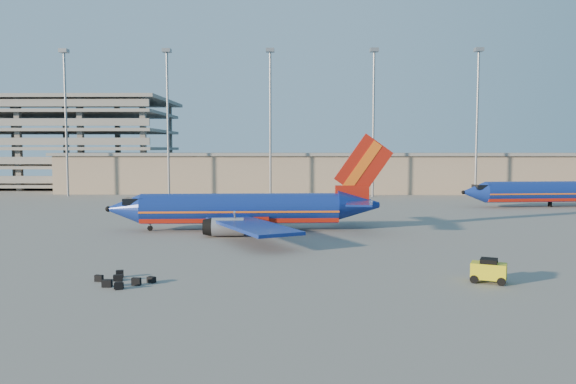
% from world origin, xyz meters
% --- Properties ---
extents(ground, '(220.00, 220.00, 0.00)m').
position_xyz_m(ground, '(0.00, 0.00, 0.00)').
color(ground, slate).
rests_on(ground, ground).
extents(terminal_building, '(122.00, 16.00, 8.50)m').
position_xyz_m(terminal_building, '(10.00, 58.00, 4.32)').
color(terminal_building, gray).
rests_on(terminal_building, ground).
extents(parking_garage, '(62.00, 32.00, 21.40)m').
position_xyz_m(parking_garage, '(-62.00, 74.05, 11.73)').
color(parking_garage, slate).
rests_on(parking_garage, ground).
extents(light_mast_row, '(101.60, 1.60, 28.65)m').
position_xyz_m(light_mast_row, '(5.00, 46.00, 17.55)').
color(light_mast_row, gray).
rests_on(light_mast_row, ground).
extents(aircraft_main, '(32.91, 31.61, 11.14)m').
position_xyz_m(aircraft_main, '(-5.59, 0.45, 2.38)').
color(aircraft_main, navy).
rests_on(aircraft_main, ground).
extents(aircraft_second, '(31.94, 12.38, 10.82)m').
position_xyz_m(aircraft_second, '(41.95, 27.38, 2.48)').
color(aircraft_second, navy).
rests_on(aircraft_second, ground).
extents(baggage_tug, '(2.74, 2.26, 1.70)m').
position_xyz_m(baggage_tug, '(13.57, -24.69, 0.89)').
color(baggage_tug, gold).
rests_on(baggage_tug, ground).
extents(luggage_pile, '(4.45, 4.03, 0.52)m').
position_xyz_m(luggage_pile, '(-12.08, -25.47, 0.24)').
color(luggage_pile, black).
rests_on(luggage_pile, ground).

